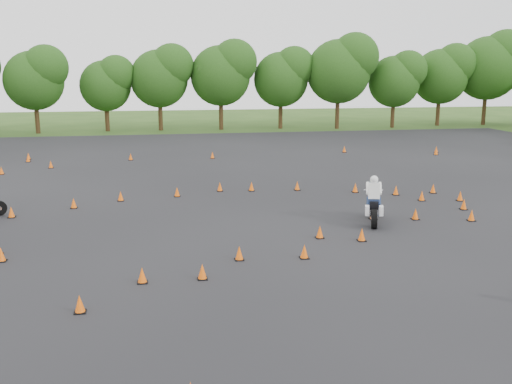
# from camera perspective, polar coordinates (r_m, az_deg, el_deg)

# --- Properties ---
(ground) EXTENTS (140.00, 140.00, 0.00)m
(ground) POSITION_cam_1_polar(r_m,az_deg,el_deg) (19.97, 2.00, -5.76)
(ground) COLOR #2D5119
(ground) RESTS_ON ground
(asphalt_pad) EXTENTS (62.00, 62.00, 0.00)m
(asphalt_pad) POSITION_cam_1_polar(r_m,az_deg,el_deg) (25.64, -0.77, -1.68)
(asphalt_pad) COLOR black
(asphalt_pad) RESTS_ON ground
(treeline) EXTENTS (86.97, 32.55, 10.88)m
(treeline) POSITION_cam_1_polar(r_m,az_deg,el_deg) (53.87, -1.59, 10.52)
(treeline) COLOR #204614
(treeline) RESTS_ON ground
(traffic_cones) EXTENTS (36.70, 32.84, 0.45)m
(traffic_cones) POSITION_cam_1_polar(r_m,az_deg,el_deg) (25.35, -3.19, -1.34)
(traffic_cones) COLOR #FF600A
(traffic_cones) RESTS_ON asphalt_pad
(rider_white) EXTENTS (1.62, 2.69, 1.99)m
(rider_white) POSITION_cam_1_polar(r_m,az_deg,el_deg) (23.62, 11.76, -0.67)
(rider_white) COLOR white
(rider_white) RESTS_ON ground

